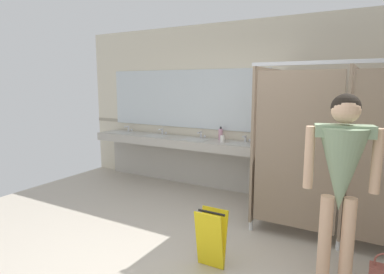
% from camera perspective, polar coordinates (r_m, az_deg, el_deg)
% --- Properties ---
extents(ground_plane, '(7.21, 5.52, 0.10)m').
position_cam_1_polar(ground_plane, '(3.44, -0.89, -22.74)').
color(ground_plane, '#B2A899').
extents(wall_back, '(7.21, 0.12, 2.77)m').
position_cam_1_polar(wall_back, '(5.26, 13.18, 4.74)').
color(wall_back, beige).
rests_on(wall_back, ground_plane).
extents(wall_back_tile_band, '(7.21, 0.01, 0.06)m').
position_cam_1_polar(wall_back_tile_band, '(5.24, 12.85, 1.07)').
color(wall_back_tile_band, '#9E937F').
rests_on(wall_back_tile_band, wall_back).
extents(vanity_counter, '(3.22, 0.52, 0.98)m').
position_cam_1_polar(vanity_counter, '(5.75, -2.39, -2.28)').
color(vanity_counter, '#B2ADA3').
rests_on(vanity_counter, ground_plane).
extents(mirror_panel, '(3.12, 0.02, 1.01)m').
position_cam_1_polar(mirror_panel, '(5.80, -1.46, 6.72)').
color(mirror_panel, silver).
rests_on(mirror_panel, wall_back).
extents(person_standing, '(0.58, 0.48, 1.70)m').
position_cam_1_polar(person_standing, '(2.97, 24.78, -5.06)').
color(person_standing, '#DBAD89').
rests_on(person_standing, ground_plane).
extents(soap_dispenser, '(0.07, 0.07, 0.22)m').
position_cam_1_polar(soap_dispenser, '(5.39, 5.05, 0.50)').
color(soap_dispenser, '#D899B2').
rests_on(soap_dispenser, vanity_counter).
extents(paper_cup, '(0.07, 0.07, 0.11)m').
position_cam_1_polar(paper_cup, '(5.17, 5.38, -0.34)').
color(paper_cup, white).
rests_on(paper_cup, vanity_counter).
extents(wet_floor_sign, '(0.28, 0.19, 0.57)m').
position_cam_1_polar(wet_floor_sign, '(3.31, 3.38, -17.30)').
color(wet_floor_sign, yellow).
rests_on(wet_floor_sign, ground_plane).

